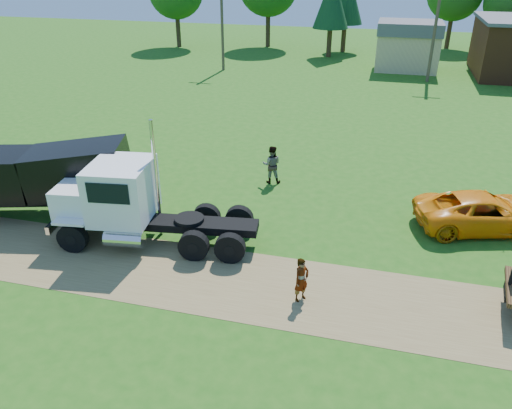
% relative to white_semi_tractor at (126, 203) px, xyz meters
% --- Properties ---
extents(ground, '(140.00, 140.00, 0.00)m').
position_rel_white_semi_tractor_xyz_m(ground, '(7.29, -1.83, -1.73)').
color(ground, '#1F5813').
rests_on(ground, ground).
extents(dirt_track, '(120.00, 4.20, 0.01)m').
position_rel_white_semi_tractor_xyz_m(dirt_track, '(7.29, -1.83, -1.72)').
color(dirt_track, brown).
rests_on(dirt_track, ground).
extents(white_semi_tractor, '(8.54, 3.79, 5.05)m').
position_rel_white_semi_tractor_xyz_m(white_semi_tractor, '(0.00, 0.00, 0.00)').
color(white_semi_tractor, black).
rests_on(white_semi_tractor, ground).
extents(black_dump_truck, '(8.16, 4.48, 3.47)m').
position_rel_white_semi_tractor_xyz_m(black_dump_truck, '(-4.42, 1.13, 0.18)').
color(black_dump_truck, black).
rests_on(black_dump_truck, ground).
extents(orange_pickup, '(6.25, 4.17, 1.59)m').
position_rel_white_semi_tractor_xyz_m(orange_pickup, '(14.38, 4.79, -0.93)').
color(orange_pickup, orange).
rests_on(orange_pickup, ground).
extents(spectator_a, '(0.68, 0.72, 1.64)m').
position_rel_white_semi_tractor_xyz_m(spectator_a, '(7.66, -2.19, -0.90)').
color(spectator_a, '#999999').
rests_on(spectator_a, ground).
extents(spectator_b, '(1.09, 0.92, 2.00)m').
position_rel_white_semi_tractor_xyz_m(spectator_b, '(4.42, 7.19, -0.73)').
color(spectator_b, '#999999').
rests_on(spectator_b, ground).
extents(tan_shed, '(6.20, 5.40, 4.70)m').
position_rel_white_semi_tractor_xyz_m(tan_shed, '(11.29, 38.17, 0.70)').
color(tan_shed, tan).
rests_on(tan_shed, ground).
extents(utility_poles, '(42.20, 0.28, 9.00)m').
position_rel_white_semi_tractor_xyz_m(utility_poles, '(13.29, 33.17, 2.99)').
color(utility_poles, '#4E3B2C').
rests_on(utility_poles, ground).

